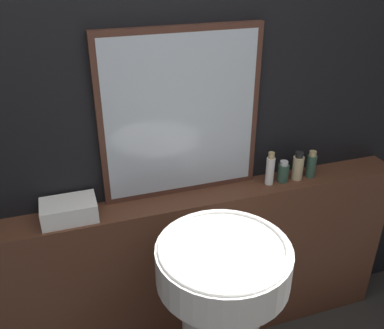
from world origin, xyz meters
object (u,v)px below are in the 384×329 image
(pedestal_sink, at_px, (221,324))
(shampoo_bottle, at_px, (270,169))
(conditioner_bottle, at_px, (283,172))
(body_wash_bottle, at_px, (311,165))
(mirror, at_px, (181,116))
(towel_stack, at_px, (69,210))
(lotion_bottle, at_px, (298,167))

(pedestal_sink, xyz_separation_m, shampoo_bottle, (0.41, 0.45, 0.39))
(conditioner_bottle, bearing_deg, body_wash_bottle, 0.00)
(pedestal_sink, bearing_deg, mirror, 89.73)
(body_wash_bottle, bearing_deg, pedestal_sink, -144.91)
(body_wash_bottle, bearing_deg, towel_stack, 180.00)
(shampoo_bottle, xyz_separation_m, lotion_bottle, (0.15, 0.00, -0.01))
(towel_stack, bearing_deg, body_wash_bottle, 0.00)
(mirror, xyz_separation_m, body_wash_bottle, (0.63, -0.07, -0.31))
(mirror, bearing_deg, shampoo_bottle, -9.21)
(pedestal_sink, height_order, towel_stack, towel_stack)
(mirror, relative_size, lotion_bottle, 5.19)
(conditioner_bottle, bearing_deg, shampoo_bottle, -180.00)
(towel_stack, distance_m, conditioner_bottle, 0.99)
(shampoo_bottle, height_order, lotion_bottle, shampoo_bottle)
(pedestal_sink, xyz_separation_m, body_wash_bottle, (0.64, 0.45, 0.38))
(towel_stack, height_order, lotion_bottle, lotion_bottle)
(towel_stack, bearing_deg, mirror, 7.49)
(mirror, distance_m, towel_stack, 0.61)
(pedestal_sink, distance_m, conditioner_bottle, 0.75)
(pedestal_sink, bearing_deg, lotion_bottle, 38.49)
(shampoo_bottle, bearing_deg, pedestal_sink, -132.78)
(mirror, distance_m, shampoo_bottle, 0.51)
(lotion_bottle, bearing_deg, shampoo_bottle, -180.00)
(towel_stack, xyz_separation_m, body_wash_bottle, (1.14, 0.00, 0.02))
(towel_stack, xyz_separation_m, lotion_bottle, (1.07, 0.00, 0.02))
(lotion_bottle, bearing_deg, body_wash_bottle, 0.00)
(shampoo_bottle, bearing_deg, body_wash_bottle, 0.00)
(mirror, height_order, shampoo_bottle, mirror)
(pedestal_sink, distance_m, body_wash_bottle, 0.87)
(mirror, xyz_separation_m, lotion_bottle, (0.56, -0.07, -0.30))
(mirror, bearing_deg, pedestal_sink, -90.27)
(shampoo_bottle, distance_m, lotion_bottle, 0.15)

